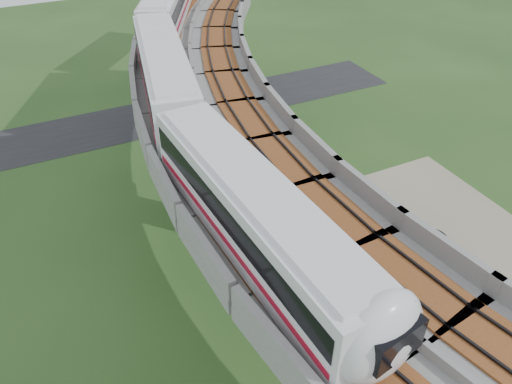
% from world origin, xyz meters
% --- Properties ---
extents(ground, '(160.00, 160.00, 0.00)m').
position_xyz_m(ground, '(0.00, 0.00, 0.00)').
color(ground, '#26481C').
rests_on(ground, ground).
extents(dirt_lot, '(18.00, 26.00, 0.04)m').
position_xyz_m(dirt_lot, '(14.00, -2.00, 0.02)').
color(dirt_lot, gray).
rests_on(dirt_lot, ground).
extents(asphalt_road, '(60.00, 8.00, 0.03)m').
position_xyz_m(asphalt_road, '(0.00, 30.00, 0.01)').
color(asphalt_road, '#232326').
rests_on(asphalt_road, ground).
extents(viaduct, '(19.58, 73.98, 11.40)m').
position_xyz_m(viaduct, '(3.84, 0.00, 9.05)').
color(viaduct, '#99968E').
rests_on(viaduct, ground).
extents(metro_train, '(22.14, 58.33, 3.64)m').
position_xyz_m(metro_train, '(3.19, 18.21, 12.31)').
color(metro_train, silver).
rests_on(metro_train, ground).
extents(fence, '(3.87, 38.73, 1.50)m').
position_xyz_m(fence, '(9.75, 0.00, 0.75)').
color(fence, '#2D382D').
rests_on(fence, ground).
extents(tree_0, '(2.72, 2.72, 3.28)m').
position_xyz_m(tree_0, '(12.34, 24.06, 2.12)').
color(tree_0, '#382314').
rests_on(tree_0, ground).
extents(tree_1, '(2.95, 2.95, 3.79)m').
position_xyz_m(tree_1, '(9.14, 18.04, 2.53)').
color(tree_1, '#382314').
rests_on(tree_1, ground).
extents(tree_2, '(2.85, 2.85, 3.81)m').
position_xyz_m(tree_2, '(8.12, 11.89, 2.59)').
color(tree_2, '#382314').
rests_on(tree_2, ground).
extents(tree_3, '(2.32, 2.32, 2.82)m').
position_xyz_m(tree_3, '(7.05, 5.51, 1.83)').
color(tree_3, '#382314').
rests_on(tree_3, ground).
extents(tree_4, '(2.11, 2.11, 3.06)m').
position_xyz_m(tree_4, '(6.87, 1.09, 2.16)').
color(tree_4, '#382314').
rests_on(tree_4, ground).
extents(tree_5, '(2.65, 2.65, 3.66)m').
position_xyz_m(tree_5, '(7.38, -4.81, 2.52)').
color(tree_5, '#382314').
rests_on(tree_5, ground).
extents(tree_6, '(2.55, 2.55, 3.11)m').
position_xyz_m(tree_6, '(7.45, -8.42, 2.02)').
color(tree_6, '#382314').
rests_on(tree_6, ground).
extents(car_white, '(2.48, 3.40, 1.08)m').
position_xyz_m(car_white, '(11.78, -6.87, 0.58)').
color(car_white, white).
rests_on(car_white, dirt_lot).
extents(car_red, '(3.26, 2.86, 1.07)m').
position_xyz_m(car_red, '(13.52, -3.07, 0.57)').
color(car_red, maroon).
rests_on(car_red, dirt_lot).
extents(car_dark, '(4.00, 2.47, 1.08)m').
position_xyz_m(car_dark, '(14.30, 1.34, 0.58)').
color(car_dark, black).
rests_on(car_dark, dirt_lot).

